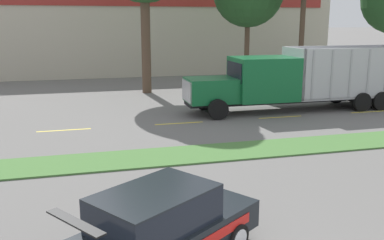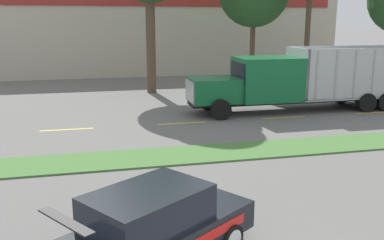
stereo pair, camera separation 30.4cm
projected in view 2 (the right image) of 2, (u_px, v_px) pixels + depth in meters
name	position (u px, v px, depth m)	size (l,w,h in m)	color
grass_verge	(175.00, 156.00, 15.74)	(120.00, 2.15, 0.06)	#477538
centre_line_3	(67.00, 130.00, 19.64)	(2.40, 0.14, 0.01)	yellow
centre_line_4	(182.00, 123.00, 20.86)	(2.40, 0.14, 0.01)	yellow
centre_line_5	(284.00, 118.00, 22.09)	(2.40, 0.14, 0.01)	yellow
centre_line_6	(375.00, 112.00, 23.31)	(2.40, 0.14, 0.01)	yellow
dump_truck_lead	(286.00, 83.00, 23.34)	(12.72, 2.81, 3.47)	black
rally_car	(155.00, 227.00, 8.54)	(4.53, 3.86, 1.71)	black
store_building_backdrop	(106.00, 35.00, 42.27)	(43.29, 12.10, 6.96)	#BCB29E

